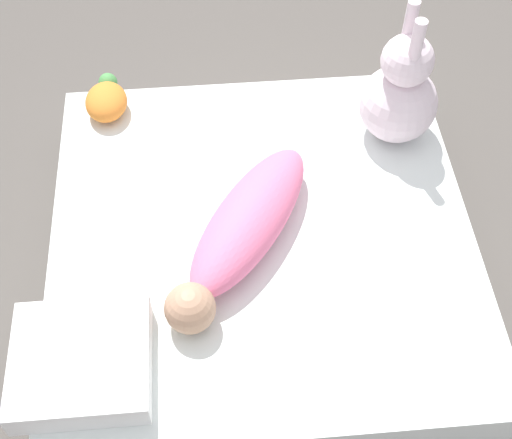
{
  "coord_description": "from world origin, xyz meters",
  "views": [
    {
      "loc": [
        -1.07,
        0.11,
        1.69
      ],
      "look_at": [
        -0.0,
        0.02,
        0.27
      ],
      "focal_mm": 50.0,
      "sensor_mm": 36.0,
      "label": 1
    }
  ],
  "objects_px": {
    "turtle_plush": "(106,100)",
    "swaddled_baby": "(242,231)",
    "pillow": "(81,362)",
    "bunny_plush": "(400,94)"
  },
  "relations": [
    {
      "from": "turtle_plush",
      "to": "swaddled_baby",
      "type": "bearing_deg",
      "value": -145.39
    },
    {
      "from": "swaddled_baby",
      "to": "turtle_plush",
      "type": "distance_m",
      "value": 0.63
    },
    {
      "from": "swaddled_baby",
      "to": "turtle_plush",
      "type": "xyz_separation_m",
      "value": [
        0.51,
        0.36,
        -0.02
      ]
    },
    {
      "from": "swaddled_baby",
      "to": "pillow",
      "type": "xyz_separation_m",
      "value": [
        -0.31,
        0.38,
        -0.02
      ]
    },
    {
      "from": "pillow",
      "to": "turtle_plush",
      "type": "distance_m",
      "value": 0.82
    },
    {
      "from": "bunny_plush",
      "to": "turtle_plush",
      "type": "bearing_deg",
      "value": 79.03
    },
    {
      "from": "pillow",
      "to": "turtle_plush",
      "type": "relative_size",
      "value": 1.56
    },
    {
      "from": "turtle_plush",
      "to": "bunny_plush",
      "type": "bearing_deg",
      "value": -100.97
    },
    {
      "from": "pillow",
      "to": "turtle_plush",
      "type": "bearing_deg",
      "value": -1.48
    },
    {
      "from": "swaddled_baby",
      "to": "pillow",
      "type": "bearing_deg",
      "value": -17.69
    }
  ]
}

